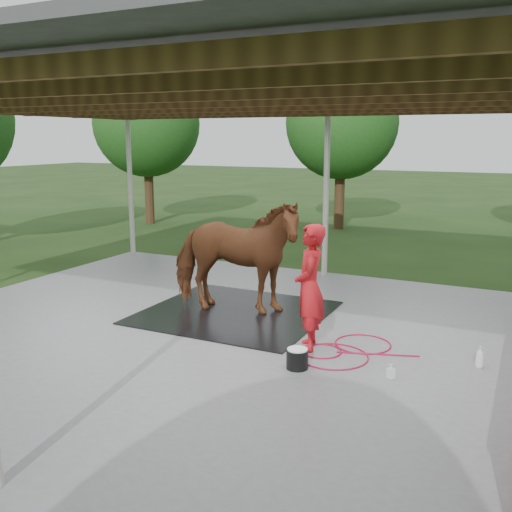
% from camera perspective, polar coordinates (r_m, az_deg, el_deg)
% --- Properties ---
extents(ground, '(100.00, 100.00, 0.00)m').
position_cam_1_polar(ground, '(9.69, -2.51, -8.17)').
color(ground, '#1E3814').
extents(concrete_slab, '(12.00, 10.00, 0.05)m').
position_cam_1_polar(concrete_slab, '(9.68, -2.51, -8.03)').
color(concrete_slab, slate).
rests_on(concrete_slab, ground).
extents(pavilion_structure, '(12.60, 10.60, 4.05)m').
position_cam_1_polar(pavilion_structure, '(9.13, -2.74, 15.92)').
color(pavilion_structure, beige).
rests_on(pavilion_structure, ground).
extents(tree_belt, '(28.00, 28.00, 5.80)m').
position_cam_1_polar(tree_belt, '(9.79, 1.48, 14.61)').
color(tree_belt, '#382314').
rests_on(tree_belt, ground).
extents(rubber_mat, '(3.28, 3.07, 0.02)m').
position_cam_1_polar(rubber_mat, '(10.82, -2.12, -5.66)').
color(rubber_mat, black).
rests_on(rubber_mat, concrete_slab).
extents(horse, '(2.72, 1.65, 2.14)m').
position_cam_1_polar(horse, '(10.54, -2.16, -0.03)').
color(horse, brown).
rests_on(horse, rubber_mat).
extents(handler, '(0.67, 0.83, 1.98)m').
position_cam_1_polar(handler, '(8.84, 5.38, -3.13)').
color(handler, red).
rests_on(handler, concrete_slab).
extents(wash_bucket, '(0.32, 0.32, 0.30)m').
position_cam_1_polar(wash_bucket, '(8.32, 4.15, -10.16)').
color(wash_bucket, black).
rests_on(wash_bucket, concrete_slab).
extents(soap_bottle_a, '(0.15, 0.15, 0.32)m').
position_cam_1_polar(soap_bottle_a, '(8.93, 21.47, -9.35)').
color(soap_bottle_a, silver).
rests_on(soap_bottle_a, concrete_slab).
extents(soap_bottle_b, '(0.13, 0.13, 0.21)m').
position_cam_1_polar(soap_bottle_b, '(8.21, 13.34, -11.13)').
color(soap_bottle_b, '#338CD8').
rests_on(soap_bottle_b, concrete_slab).
extents(hose_coil, '(1.74, 1.70, 0.02)m').
position_cam_1_polar(hose_coil, '(9.05, 8.58, -9.37)').
color(hose_coil, maroon).
rests_on(hose_coil, concrete_slab).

